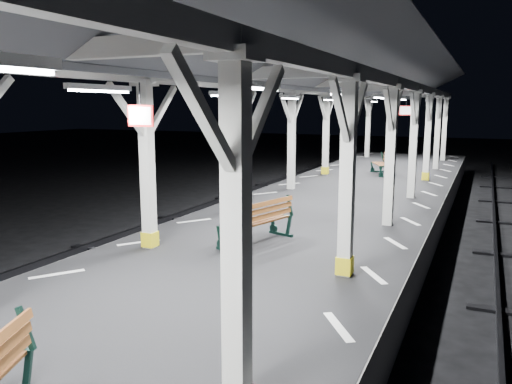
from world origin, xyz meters
The scene contains 7 objects.
ground centered at (0.00, 0.00, 0.00)m, with size 120.00×120.00×0.00m, color black.
platform centered at (0.00, 0.00, 0.50)m, with size 6.00×50.00×1.00m, color black.
hazard_stripes_left centered at (-2.45, 0.00, 1.00)m, with size 1.00×48.00×0.01m, color silver.
hazard_stripes_right centered at (2.45, 0.00, 1.00)m, with size 1.00×48.00×0.01m, color silver.
canopy centered at (0.00, -0.02, 4.56)m, with size 5.40×49.00×4.65m.
bench_mid centered at (-0.10, 3.18, 1.50)m, with size 1.08×1.85×0.94m.
bench_far centered at (0.21, 15.09, 1.47)m, with size 1.21×1.72×0.88m.
Camera 1 is at (4.02, -5.95, 3.82)m, focal length 35.00 mm.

